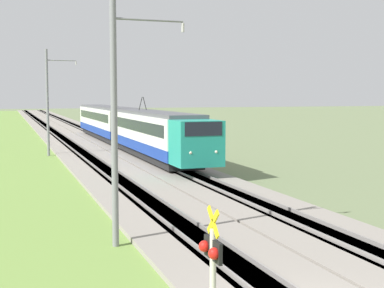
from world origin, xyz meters
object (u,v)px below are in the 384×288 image
at_px(passenger_train, 125,125).
at_px(crossing_signal_near, 212,284).
at_px(catenary_mast_near, 116,118).
at_px(catenary_mast_mid, 48,102).

height_order(passenger_train, crossing_signal_near, passenger_train).
distance_m(catenary_mast_near, catenary_mast_mid, 28.43).
bearing_deg(crossing_signal_near, catenary_mast_mid, -90.39).
relative_size(crossing_signal_near, catenary_mast_mid, 0.37).
bearing_deg(catenary_mast_mid, catenary_mast_near, -180.00).
height_order(catenary_mast_near, catenary_mast_mid, catenary_mast_mid).
height_order(crossing_signal_near, catenary_mast_near, catenary_mast_near).
bearing_deg(catenary_mast_mid, crossing_signal_near, 179.61).
relative_size(catenary_mast_near, catenary_mast_mid, 0.96).
distance_m(passenger_train, catenary_mast_mid, 8.56).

